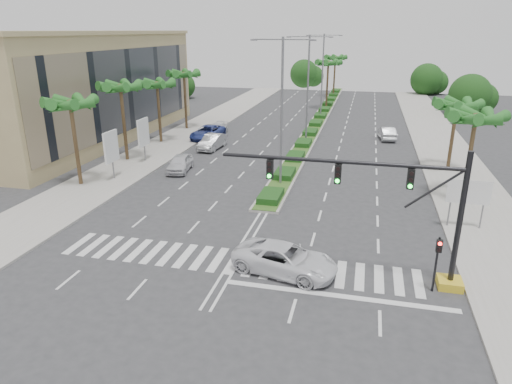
% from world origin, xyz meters
% --- Properties ---
extents(ground, '(160.00, 160.00, 0.00)m').
position_xyz_m(ground, '(0.00, 0.00, 0.00)').
color(ground, '#333335').
rests_on(ground, ground).
extents(footpath_right, '(6.00, 120.00, 0.15)m').
position_xyz_m(footpath_right, '(15.20, 20.00, 0.07)').
color(footpath_right, gray).
rests_on(footpath_right, ground).
extents(footpath_left, '(6.00, 120.00, 0.15)m').
position_xyz_m(footpath_left, '(-15.20, 20.00, 0.07)').
color(footpath_left, gray).
rests_on(footpath_left, ground).
extents(median, '(2.20, 75.00, 0.20)m').
position_xyz_m(median, '(0.00, 45.00, 0.10)').
color(median, gray).
rests_on(median, ground).
extents(median_grass, '(1.80, 75.00, 0.04)m').
position_xyz_m(median_grass, '(0.00, 45.00, 0.22)').
color(median_grass, '#30591E').
rests_on(median_grass, median).
extents(building, '(12.00, 36.00, 12.00)m').
position_xyz_m(building, '(-26.00, 26.00, 6.00)').
color(building, tan).
rests_on(building, ground).
extents(signal_gantry, '(12.60, 1.20, 7.20)m').
position_xyz_m(signal_gantry, '(9.27, -0.00, 3.46)').
color(signal_gantry, gold).
rests_on(signal_gantry, ground).
extents(pedestrian_signal, '(0.28, 0.36, 3.00)m').
position_xyz_m(pedestrian_signal, '(10.60, -0.68, 2.04)').
color(pedestrian_signal, black).
rests_on(pedestrian_signal, ground).
extents(direction_sign, '(2.70, 0.11, 3.40)m').
position_xyz_m(direction_sign, '(13.50, 7.99, 2.45)').
color(direction_sign, slate).
rests_on(direction_sign, ground).
extents(billboard_near, '(0.18, 2.10, 4.35)m').
position_xyz_m(billboard_near, '(-14.50, 12.00, 2.96)').
color(billboard_near, slate).
rests_on(billboard_near, ground).
extents(billboard_far, '(0.18, 2.10, 4.35)m').
position_xyz_m(billboard_far, '(-14.50, 18.00, 2.96)').
color(billboard_far, slate).
rests_on(billboard_far, ground).
extents(palm_left_near, '(4.57, 4.68, 7.55)m').
position_xyz_m(palm_left_near, '(-16.50, 10.00, 6.69)').
color(palm_left_near, brown).
rests_on(palm_left_near, ground).
extents(palm_left_mid, '(4.57, 4.68, 7.95)m').
position_xyz_m(palm_left_mid, '(-16.50, 18.00, 7.08)').
color(palm_left_mid, brown).
rests_on(palm_left_mid, ground).
extents(palm_left_far, '(4.57, 4.68, 7.35)m').
position_xyz_m(palm_left_far, '(-16.50, 26.00, 6.50)').
color(palm_left_far, brown).
rests_on(palm_left_far, ground).
extents(palm_left_end, '(4.57, 4.68, 7.75)m').
position_xyz_m(palm_left_end, '(-16.50, 34.00, 6.88)').
color(palm_left_end, brown).
rests_on(palm_left_end, ground).
extents(palm_right_near, '(4.57, 4.68, 7.05)m').
position_xyz_m(palm_right_near, '(14.50, 14.00, 6.20)').
color(palm_right_near, brown).
rests_on(palm_right_near, ground).
extents(palm_right_far, '(4.57, 4.68, 6.75)m').
position_xyz_m(palm_right_far, '(14.50, 22.00, 5.91)').
color(palm_right_far, brown).
rests_on(palm_right_far, ground).
extents(palm_median_a, '(4.57, 4.68, 8.05)m').
position_xyz_m(palm_median_a, '(0.00, 55.00, 7.17)').
color(palm_median_a, brown).
rests_on(palm_median_a, ground).
extents(palm_median_b, '(4.57, 4.68, 8.05)m').
position_xyz_m(palm_median_b, '(0.00, 70.00, 7.17)').
color(palm_median_b, brown).
rests_on(palm_median_b, ground).
extents(streetlight_near, '(5.10, 0.25, 12.00)m').
position_xyz_m(streetlight_near, '(0.00, 14.00, 6.81)').
color(streetlight_near, slate).
rests_on(streetlight_near, ground).
extents(streetlight_mid, '(5.10, 0.25, 12.00)m').
position_xyz_m(streetlight_mid, '(0.00, 30.00, 6.81)').
color(streetlight_mid, slate).
rests_on(streetlight_mid, ground).
extents(streetlight_far, '(5.10, 0.25, 12.00)m').
position_xyz_m(streetlight_far, '(0.00, 46.00, 6.81)').
color(streetlight_far, slate).
rests_on(streetlight_far, ground).
extents(car_parked_a, '(2.39, 4.71, 1.54)m').
position_xyz_m(car_parked_a, '(-9.89, 15.89, 0.77)').
color(car_parked_a, silver).
rests_on(car_parked_a, ground).
extents(car_parked_b, '(2.09, 5.04, 1.62)m').
position_xyz_m(car_parked_b, '(-9.67, 24.60, 0.81)').
color(car_parked_b, '#9E9FA2').
rests_on(car_parked_b, ground).
extents(car_parked_c, '(3.25, 6.08, 1.62)m').
position_xyz_m(car_parked_c, '(-11.80, 29.06, 0.81)').
color(car_parked_c, navy).
rests_on(car_parked_c, ground).
extents(car_parked_d, '(2.43, 4.78, 1.33)m').
position_xyz_m(car_parked_d, '(-11.73, 31.86, 0.66)').
color(car_parked_d, silver).
rests_on(car_parked_d, ground).
extents(car_crossing, '(6.15, 3.86, 1.58)m').
position_xyz_m(car_crossing, '(3.00, -0.49, 0.79)').
color(car_crossing, white).
rests_on(car_crossing, ground).
extents(car_right, '(2.21, 4.80, 1.53)m').
position_xyz_m(car_right, '(9.26, 34.05, 0.76)').
color(car_right, '#B0B1B5').
rests_on(car_right, ground).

